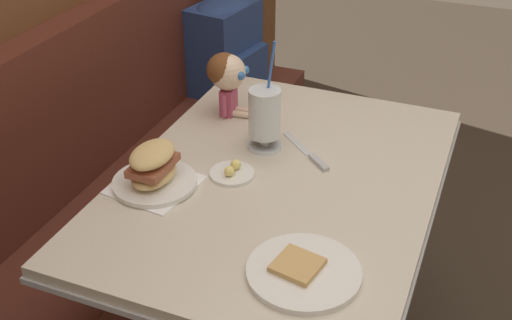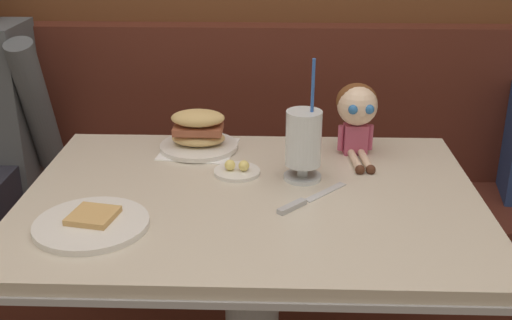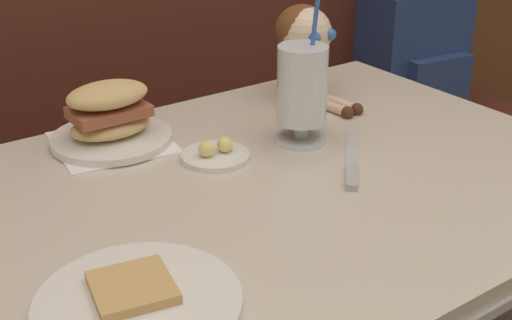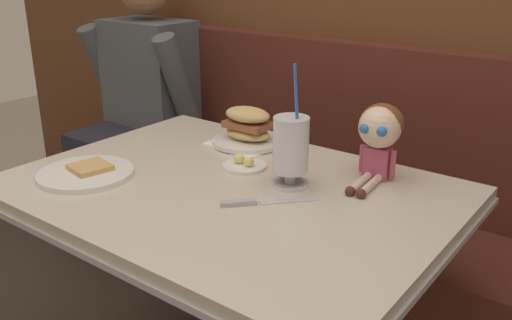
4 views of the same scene
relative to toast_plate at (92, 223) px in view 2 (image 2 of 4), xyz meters
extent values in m
cube|color=#512319|center=(0.34, 0.76, -0.52)|extent=(2.60, 0.48, 0.45)
cube|color=#512319|center=(0.34, 0.95, -0.02)|extent=(2.60, 0.10, 0.55)
cube|color=beige|center=(0.34, 0.17, -0.02)|extent=(1.10, 0.80, 0.03)
cube|color=#B7BABF|center=(0.34, 0.17, -0.05)|extent=(1.11, 0.81, 0.02)
cylinder|color=white|center=(0.00, 0.00, 0.00)|extent=(0.25, 0.25, 0.01)
cube|color=tan|center=(0.00, 0.01, 0.01)|extent=(0.11, 0.11, 0.01)
cylinder|color=silver|center=(0.47, 0.27, 0.00)|extent=(0.10, 0.10, 0.01)
cylinder|color=silver|center=(0.47, 0.27, 0.02)|extent=(0.03, 0.03, 0.03)
cylinder|color=silver|center=(0.47, 0.27, 0.10)|extent=(0.09, 0.09, 0.14)
cylinder|color=pink|center=(0.47, 0.27, 0.09)|extent=(0.08, 0.08, 0.12)
cylinder|color=blue|center=(0.48, 0.26, 0.20)|extent=(0.01, 0.03, 0.22)
cube|color=white|center=(0.18, 0.46, -0.01)|extent=(0.22, 0.22, 0.00)
cylinder|color=white|center=(0.18, 0.46, 0.00)|extent=(0.22, 0.22, 0.01)
ellipsoid|color=tan|center=(0.18, 0.46, 0.03)|extent=(0.15, 0.10, 0.04)
cube|color=#995138|center=(0.18, 0.46, 0.05)|extent=(0.14, 0.09, 0.02)
ellipsoid|color=tan|center=(0.18, 0.46, 0.09)|extent=(0.15, 0.10, 0.04)
cylinder|color=white|center=(0.30, 0.29, 0.00)|extent=(0.12, 0.12, 0.01)
sphere|color=#F4E07A|center=(0.28, 0.29, 0.02)|extent=(0.03, 0.03, 0.03)
sphere|color=#F4E07A|center=(0.32, 0.29, 0.02)|extent=(0.03, 0.03, 0.03)
cube|color=silver|center=(0.52, 0.19, -0.01)|extent=(0.11, 0.12, 0.00)
cube|color=#B2B5BA|center=(0.44, 0.10, 0.00)|extent=(0.07, 0.07, 0.01)
cube|color=#B74C6B|center=(0.62, 0.45, 0.03)|extent=(0.07, 0.05, 0.08)
sphere|color=beige|center=(0.62, 0.45, 0.13)|extent=(0.11, 0.11, 0.11)
ellipsoid|color=brown|center=(0.62, 0.46, 0.14)|extent=(0.12, 0.11, 0.10)
sphere|color=#2D6BB2|center=(0.60, 0.40, 0.14)|extent=(0.03, 0.03, 0.03)
sphere|color=#2D6BB2|center=(0.64, 0.40, 0.14)|extent=(0.03, 0.03, 0.03)
cylinder|color=beige|center=(0.61, 0.37, 0.00)|extent=(0.03, 0.12, 0.02)
cylinder|color=beige|center=(0.64, 0.37, 0.00)|extent=(0.03, 0.12, 0.02)
sphere|color=#4C2819|center=(0.62, 0.31, 0.00)|extent=(0.03, 0.03, 0.03)
sphere|color=#4C2819|center=(0.64, 0.31, 0.00)|extent=(0.03, 0.03, 0.03)
cylinder|color=#B74C6B|center=(0.58, 0.44, 0.04)|extent=(0.02, 0.02, 0.07)
cylinder|color=#B74C6B|center=(0.66, 0.45, 0.04)|extent=(0.02, 0.02, 0.07)
cylinder|color=#4C5156|center=(-0.38, 0.74, 0.02)|extent=(0.09, 0.25, 0.48)
camera|label=1|loc=(-1.01, -0.30, 0.93)|focal=45.36mm
camera|label=2|loc=(0.40, -1.22, 0.66)|focal=44.87mm
camera|label=3|loc=(-0.27, -0.63, 0.51)|focal=48.40mm
camera|label=4|loc=(1.18, -0.82, 0.55)|focal=39.18mm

